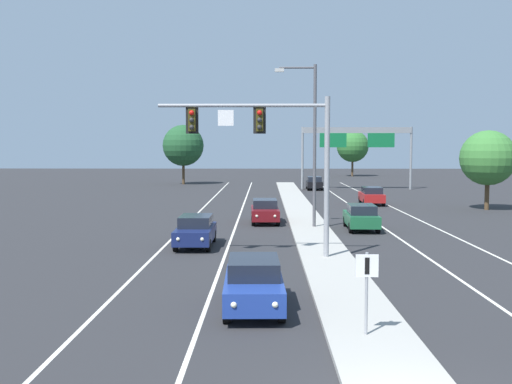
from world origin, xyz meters
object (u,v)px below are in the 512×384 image
tree_far_left_b (183,146)px  tree_far_right_b (353,146)px  street_lamp_median (311,136)px  car_oncoming_blue (254,283)px  car_oncoming_darkred (265,211)px  car_receding_red (372,195)px  car_oncoming_navy (196,231)px  median_sign_post (367,281)px  car_receding_green (361,217)px  car_receding_black (314,183)px  overhead_signal_mast (272,142)px  highway_sign_gantry (357,138)px  tree_far_right_c (488,158)px

tree_far_left_b → tree_far_right_b: size_ratio=1.01×
street_lamp_median → car_oncoming_blue: (-3.21, -18.57, -4.97)m
street_lamp_median → car_oncoming_blue: street_lamp_median is taller
car_oncoming_darkred → car_receding_red: size_ratio=1.00×
car_oncoming_darkred → tree_far_left_b: 43.38m
car_oncoming_blue → car_oncoming_darkred: same height
car_oncoming_navy → car_oncoming_darkred: size_ratio=0.99×
median_sign_post → car_receding_red: median_sign_post is taller
car_oncoming_blue → car_oncoming_darkred: (0.36, 21.46, 0.00)m
median_sign_post → car_receding_green: bearing=81.3°
car_oncoming_blue → car_receding_green: bearing=70.9°
car_oncoming_blue → tree_far_left_b: bearing=99.7°
car_oncoming_navy → car_receding_black: (9.47, 40.99, 0.00)m
car_oncoming_darkred → car_receding_red: (9.44, 12.87, 0.00)m
overhead_signal_mast → median_sign_post: overhead_signal_mast is taller
car_oncoming_navy → median_sign_post: bearing=-67.3°
tree_far_right_b → median_sign_post: bearing=-98.0°
street_lamp_median → car_oncoming_darkred: 6.42m
overhead_signal_mast → car_receding_green: bearing=60.3°
car_receding_black → highway_sign_gantry: highway_sign_gantry is taller
car_oncoming_blue → car_receding_black: (6.27, 52.84, 0.00)m
street_lamp_median → car_receding_green: (3.08, -0.43, -4.97)m
tree_far_left_b → tree_far_right_b: tree_far_left_b is taller
car_receding_green → car_receding_black: (-0.02, 34.70, 0.00)m
tree_far_right_b → car_oncoming_darkred: bearing=-103.3°
median_sign_post → tree_far_left_b: tree_far_left_b is taller
tree_far_left_b → car_oncoming_darkred: bearing=-75.0°
car_oncoming_blue → tree_far_right_b: size_ratio=0.56×
overhead_signal_mast → tree_far_left_b: bearing=101.8°
car_receding_green → car_receding_black: 34.70m
car_receding_green → car_oncoming_navy: bearing=-146.5°
overhead_signal_mast → car_receding_black: bearing=82.8°
car_oncoming_blue → tree_far_right_b: bearing=79.7°
car_oncoming_navy → tree_far_right_b: bearing=75.7°
car_receding_red → car_receding_black: same height
car_receding_black → median_sign_post: bearing=-93.3°
car_oncoming_blue → car_receding_green: 19.19m
median_sign_post → car_oncoming_blue: median_sign_post is taller
street_lamp_median → car_oncoming_darkred: (-2.85, 2.90, -4.97)m
overhead_signal_mast → car_receding_black: overhead_signal_mast is taller
car_oncoming_navy → tree_far_right_b: 76.40m
car_receding_green → tree_far_right_b: bearing=82.2°
tree_far_right_c → tree_far_left_b: bearing=131.5°
car_oncoming_navy → tree_far_right_b: tree_far_right_b is taller
median_sign_post → car_oncoming_navy: median_sign_post is taller
car_receding_green → tree_far_right_b: size_ratio=0.56×
car_oncoming_blue → tree_far_left_b: 64.22m
street_lamp_median → tree_far_right_c: street_lamp_median is taller
car_oncoming_blue → car_receding_red: bearing=74.1°
highway_sign_gantry → tree_far_left_b: bearing=156.4°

